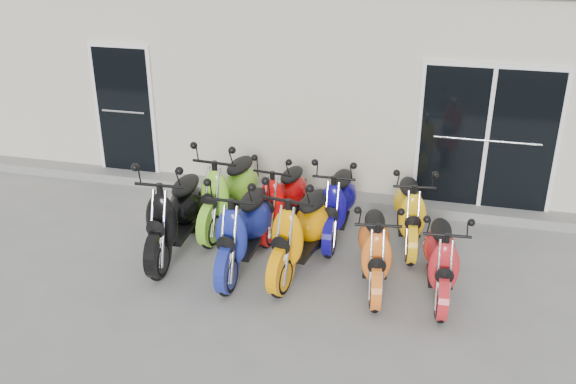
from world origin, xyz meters
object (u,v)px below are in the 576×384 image
object	(u,v)px
scooter_back_yellow	(410,202)
scooter_front_orange_b	(375,239)
scooter_front_red	(442,249)
scooter_front_orange_a	(302,220)
scooter_front_blue	(243,218)
scooter_back_red	(283,189)
scooter_back_green	(229,181)
scooter_front_black	(175,203)
scooter_back_blue	(338,194)

from	to	relation	value
scooter_back_yellow	scooter_front_orange_b	bearing A→B (deg)	-113.54
scooter_front_red	scooter_back_yellow	xyz separation A→B (m)	(-0.46, 1.19, 0.02)
scooter_front_orange_a	scooter_front_orange_b	bearing A→B (deg)	1.47
scooter_front_blue	scooter_front_orange_a	xyz separation A→B (m)	(0.73, 0.13, 0.01)
scooter_front_orange_b	scooter_back_yellow	world-z (taller)	scooter_back_yellow
scooter_front_red	scooter_back_red	xyz separation A→B (m)	(-2.26, 1.19, 0.02)
scooter_front_red	scooter_back_red	bearing A→B (deg)	147.67
scooter_back_green	scooter_front_black	bearing A→B (deg)	-111.01
scooter_front_blue	scooter_front_orange_b	xyz separation A→B (m)	(1.68, 0.01, -0.08)
scooter_front_orange_b	scooter_back_red	bearing A→B (deg)	132.70
scooter_front_black	scooter_front_red	world-z (taller)	scooter_front_black
scooter_front_blue	scooter_front_red	xyz separation A→B (m)	(2.47, -0.01, -0.10)
scooter_front_red	scooter_back_yellow	size ratio (longest dim) A/B	0.97
scooter_front_blue	scooter_front_orange_b	distance (m)	1.68
scooter_back_green	scooter_back_red	xyz separation A→B (m)	(0.77, 0.12, -0.09)
scooter_front_orange_b	scooter_front_orange_a	bearing A→B (deg)	164.07
scooter_front_black	scooter_front_orange_b	xyz separation A→B (m)	(2.67, -0.14, -0.11)
scooter_front_orange_a	scooter_front_red	xyz separation A→B (m)	(1.74, -0.14, -0.11)
scooter_back_green	scooter_back_red	size ratio (longest dim) A/B	1.13
scooter_front_blue	scooter_front_orange_a	size ratio (longest dim) A/B	0.99
scooter_front_orange_b	scooter_back_yellow	xyz separation A→B (m)	(0.33, 1.17, 0.01)
scooter_front_black	scooter_back_yellow	xyz separation A→B (m)	(3.00, 1.03, -0.10)
scooter_front_orange_a	scooter_back_green	world-z (taller)	scooter_back_green
scooter_front_black	scooter_back_blue	world-z (taller)	scooter_front_black
scooter_front_blue	scooter_front_orange_a	world-z (taller)	scooter_front_orange_a
scooter_front_black	scooter_front_blue	world-z (taller)	scooter_front_black
scooter_front_blue	scooter_front_orange_b	size ratio (longest dim) A/B	1.13
scooter_front_orange_a	scooter_back_blue	size ratio (longest dim) A/B	1.09
scooter_back_blue	scooter_back_yellow	world-z (taller)	scooter_back_blue
scooter_back_yellow	scooter_front_black	bearing A→B (deg)	-168.87
scooter_front_orange_a	scooter_front_red	size ratio (longest dim) A/B	1.17
scooter_front_orange_a	scooter_front_black	bearing A→B (deg)	-172.11
scooter_front_red	scooter_back_green	size ratio (longest dim) A/B	0.85
scooter_back_red	scooter_back_yellow	distance (m)	1.80
scooter_front_black	scooter_front_blue	distance (m)	1.00
scooter_back_blue	scooter_front_blue	bearing A→B (deg)	-132.36
scooter_front_black	scooter_front_red	distance (m)	3.47
scooter_back_yellow	scooter_back_green	bearing A→B (deg)	174.83
scooter_front_blue	scooter_back_green	world-z (taller)	scooter_back_green
scooter_front_orange_a	scooter_back_yellow	bearing A→B (deg)	48.21
scooter_front_black	scooter_back_red	world-z (taller)	scooter_front_black
scooter_back_blue	scooter_back_yellow	size ratio (longest dim) A/B	1.04
scooter_front_red	scooter_back_green	distance (m)	3.21
scooter_front_red	scooter_back_green	bearing A→B (deg)	155.91
scooter_front_red	scooter_back_green	world-z (taller)	scooter_back_green
scooter_back_green	scooter_back_blue	size ratio (longest dim) A/B	1.10
scooter_front_black	scooter_back_blue	xyz separation A→B (m)	(2.00, 1.00, -0.07)
scooter_back_green	scooter_back_blue	xyz separation A→B (m)	(1.57, 0.09, -0.06)
scooter_back_red	scooter_back_blue	size ratio (longest dim) A/B	0.97
scooter_front_orange_b	scooter_front_red	bearing A→B (deg)	-10.41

